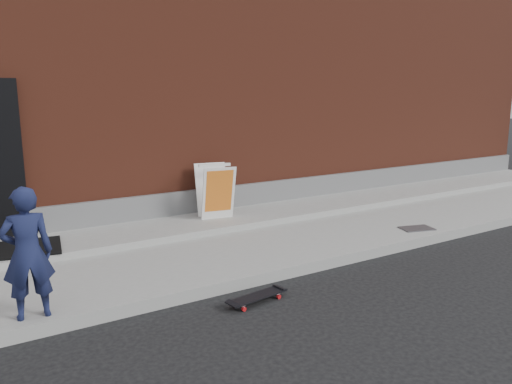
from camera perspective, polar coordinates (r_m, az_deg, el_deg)
ground at (r=6.18m, az=-0.30°, el=-10.84°), size 80.00×80.00×0.00m
sidewalk at (r=7.40m, az=-6.46°, el=-6.50°), size 20.00×3.00×0.15m
apron at (r=8.15m, az=-9.22°, el=-3.97°), size 20.00×1.20×0.10m
building at (r=12.24m, az=-18.17°, el=11.59°), size 20.00×8.10×5.00m
child at (r=5.32m, az=-24.68°, el=-6.38°), size 0.49×0.34×1.32m
skateboard at (r=5.74m, az=0.12°, el=-11.88°), size 0.76×0.30×0.08m
pizza_sign at (r=8.39m, az=-4.66°, el=0.14°), size 0.65×0.73×0.91m
doormat at (r=7.46m, az=-25.38°, el=-5.88°), size 1.15×0.99×0.03m
utility_plate at (r=8.53m, az=17.90°, el=-3.98°), size 0.59×0.47×0.02m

